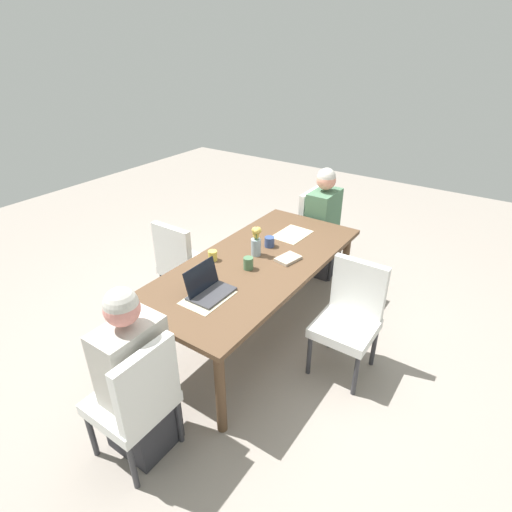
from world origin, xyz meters
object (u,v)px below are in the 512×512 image
(chair_head_right_left_mid, at_px, (318,227))
(coffee_mug_near_left, at_px, (248,263))
(dining_table, at_px, (256,269))
(chair_far_left_far, at_px, (183,262))
(book_red_cover, at_px, (288,259))
(coffee_mug_near_right, at_px, (213,256))
(chair_near_right_near, at_px, (350,313))
(laptop_head_left_left_near, at_px, (208,289))
(person_head_left_left_near, at_px, (136,382))
(person_head_right_left_mid, at_px, (322,229))
(coffee_mug_centre_left, at_px, (269,242))
(chair_head_left_left_near, at_px, (137,397))
(flower_vase, at_px, (256,241))

(chair_head_right_left_mid, xyz_separation_m, coffee_mug_near_left, (-1.50, -0.12, 0.28))
(dining_table, relative_size, coffee_mug_near_left, 21.28)
(chair_far_left_far, height_order, book_red_cover, chair_far_left_far)
(coffee_mug_near_left, distance_m, coffee_mug_near_right, 0.33)
(coffee_mug_near_left, bearing_deg, chair_near_right_near, -75.26)
(dining_table, relative_size, laptop_head_left_left_near, 6.64)
(person_head_left_left_near, xyz_separation_m, book_red_cover, (1.51, -0.17, 0.22))
(person_head_left_left_near, height_order, chair_near_right_near, person_head_left_left_near)
(person_head_right_left_mid, bearing_deg, coffee_mug_near_right, 169.30)
(chair_far_left_far, relative_size, coffee_mug_centre_left, 10.16)
(laptop_head_left_left_near, bearing_deg, coffee_mug_near_right, 36.27)
(chair_head_left_left_near, relative_size, coffee_mug_near_right, 10.80)
(chair_far_left_far, distance_m, book_red_cover, 1.05)
(person_head_left_left_near, relative_size, book_red_cover, 5.97)
(chair_head_right_left_mid, height_order, laptop_head_left_left_near, laptop_head_left_left_near)
(chair_far_left_far, bearing_deg, book_red_cover, -77.50)
(chair_far_left_far, relative_size, coffee_mug_near_left, 9.02)
(dining_table, distance_m, flower_vase, 0.24)
(laptop_head_left_left_near, height_order, coffee_mug_centre_left, laptop_head_left_left_near)
(coffee_mug_near_right, bearing_deg, chair_head_left_left_near, -160.89)
(chair_head_left_left_near, bearing_deg, chair_far_left_far, 34.05)
(chair_head_right_left_mid, bearing_deg, person_head_left_left_near, -177.04)
(coffee_mug_near_left, bearing_deg, book_red_cover, -31.73)
(chair_near_right_near, xyz_separation_m, laptop_head_left_left_near, (-0.66, 0.83, 0.28))
(chair_far_left_far, xyz_separation_m, book_red_cover, (0.22, -1.00, 0.24))
(dining_table, relative_size, flower_vase, 8.18)
(person_head_left_left_near, distance_m, person_head_right_left_mid, 2.64)
(person_head_right_left_mid, bearing_deg, chair_head_right_left_mid, 51.24)
(dining_table, height_order, book_red_cover, book_red_cover)
(chair_near_right_near, height_order, book_red_cover, chair_near_right_near)
(laptop_head_left_left_near, height_order, book_red_cover, laptop_head_left_left_near)
(chair_head_right_left_mid, distance_m, chair_far_left_far, 1.58)
(chair_near_right_near, relative_size, flower_vase, 3.47)
(dining_table, bearing_deg, laptop_head_left_left_near, 178.99)
(flower_vase, bearing_deg, laptop_head_left_left_near, -175.58)
(chair_near_right_near, bearing_deg, dining_table, 95.41)
(person_head_right_left_mid, relative_size, book_red_cover, 5.97)
(coffee_mug_centre_left, bearing_deg, person_head_right_left_mid, -1.72)
(chair_head_left_left_near, height_order, book_red_cover, chair_head_left_left_near)
(chair_head_left_left_near, relative_size, person_head_left_left_near, 0.75)
(laptop_head_left_left_near, bearing_deg, chair_head_right_left_mid, 2.65)
(chair_near_right_near, xyz_separation_m, coffee_mug_near_right, (-0.26, 1.13, 0.27))
(book_red_cover, bearing_deg, person_head_right_left_mid, 23.14)
(person_head_right_left_mid, relative_size, laptop_head_left_left_near, 3.73)
(flower_vase, bearing_deg, coffee_mug_near_right, 138.57)
(chair_near_right_near, bearing_deg, person_head_left_left_near, 151.13)
(chair_head_right_left_mid, bearing_deg, chair_head_left_left_near, -175.55)
(person_head_left_left_near, height_order, person_head_right_left_mid, same)
(person_head_right_left_mid, xyz_separation_m, coffee_mug_near_left, (-1.44, -0.04, 0.25))
(dining_table, height_order, chair_near_right_near, chair_near_right_near)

